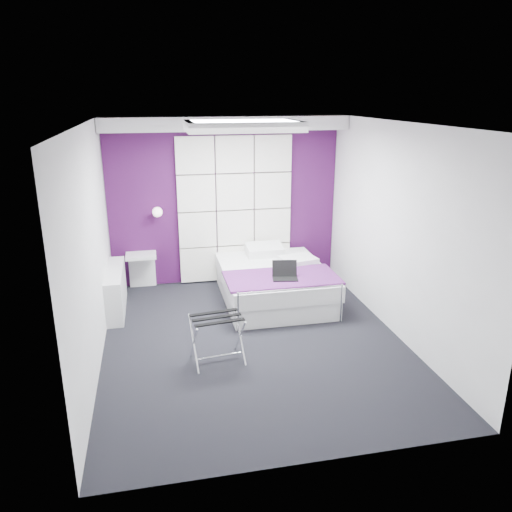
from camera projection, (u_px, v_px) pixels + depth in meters
The scene contains 15 objects.
floor at pixel (253, 340), 6.16m from camera, with size 4.40×4.40×0.00m, color black.
ceiling at pixel (253, 123), 5.36m from camera, with size 4.40×4.40×0.00m, color white.
wall_back at pixel (225, 201), 7.81m from camera, with size 3.60×3.60×0.00m, color silver.
wall_left at pixel (91, 249), 5.41m from camera, with size 4.40×4.40×0.00m, color silver.
wall_right at pixel (397, 231), 6.11m from camera, with size 4.40×4.40×0.00m, color silver.
accent_wall at pixel (225, 201), 7.80m from camera, with size 3.58×0.02×2.58m, color #3B0E3D.
soffit at pixel (226, 123), 7.20m from camera, with size 3.58×0.50×0.20m, color silver.
headboard at pixel (235, 210), 7.82m from camera, with size 1.80×0.08×2.30m, color white, non-canonical shape.
skylight at pixel (243, 125), 5.93m from camera, with size 1.36×0.86×0.12m, color white, non-canonical shape.
wall_lamp at pixel (157, 211), 7.50m from camera, with size 0.15×0.15×0.15m, color white.
radiator at pixel (116, 290), 6.95m from camera, with size 0.22×1.20×0.60m, color silver.
bed at pixel (274, 282), 7.31m from camera, with size 1.54×1.85×0.66m.
nightstand at pixel (141, 255), 7.61m from camera, with size 0.45×0.35×0.05m, color silver.
luggage_rack at pixel (217, 339), 5.61m from camera, with size 0.56×0.41×0.55m.
laptop at pixel (284, 274), 6.75m from camera, with size 0.34×0.24×0.24m.
Camera 1 is at (-1.11, -5.42, 2.90)m, focal length 35.00 mm.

